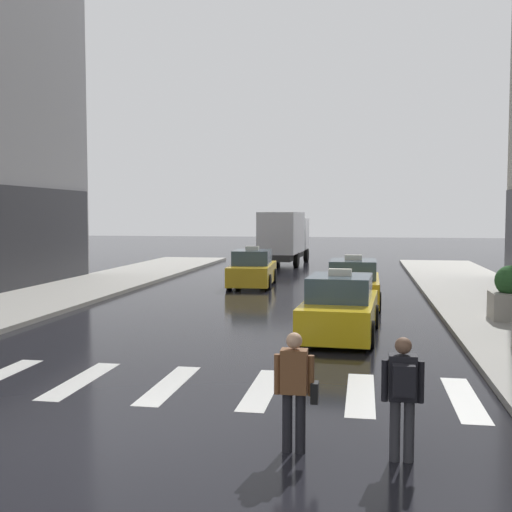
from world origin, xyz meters
The scene contains 9 objects.
ground_plane centered at (0.00, 0.00, 0.00)m, with size 160.00×160.00×0.00m, color black.
crosswalk_markings centered at (0.00, 3.00, 0.00)m, with size 11.30×2.80×0.01m.
taxi_lead centered at (3.02, 8.43, 0.72)m, with size 2.11×4.62×1.80m.
taxi_second centered at (3.26, 14.19, 0.72)m, with size 1.96×4.56×1.80m.
taxi_third centered at (-1.34, 19.49, 0.72)m, with size 2.11×4.62×1.80m.
box_truck centered at (-1.36, 31.08, 1.85)m, with size 2.52×7.62×3.35m.
pedestrian_with_backpack centered at (4.15, -0.07, 0.97)m, with size 0.55×0.43×1.65m.
pedestrian_with_handbag centered at (2.73, 0.04, 0.93)m, with size 0.60×0.24×1.65m.
planter_mid_block centered at (7.87, 10.95, 0.87)m, with size 1.10×1.10×1.60m.
Camera 1 is at (3.63, -8.30, 3.25)m, focal length 44.03 mm.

